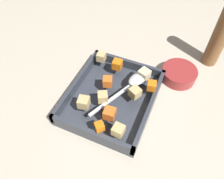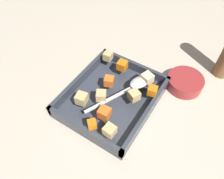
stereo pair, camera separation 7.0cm
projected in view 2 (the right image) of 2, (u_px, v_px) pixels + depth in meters
The scene contains 15 objects.
ground_plane at pixel (113, 97), 0.75m from camera, with size 4.00×4.00×0.00m, color #BCB29E.
baking_dish at pixel (112, 98), 0.73m from camera, with size 0.32×0.27×0.05m.
carrot_chunk_center at pixel (109, 81), 0.71m from camera, with size 0.03×0.03×0.03m, color orange.
carrot_chunk_rim_edge at pixel (153, 91), 0.69m from camera, with size 0.03×0.03×0.03m, color orange.
carrot_chunk_corner_ne at pixel (92, 124), 0.62m from camera, with size 0.02×0.02×0.02m, color orange.
carrot_chunk_corner_sw at pixel (122, 65), 0.76m from camera, with size 0.03×0.03×0.03m, color orange.
carrot_chunk_corner_se at pixel (104, 113), 0.64m from camera, with size 0.03×0.03×0.03m, color orange.
potato_chunk_mid_right at pixel (134, 95), 0.68m from camera, with size 0.03×0.03×0.03m, color tan.
potato_chunk_heap_side at pixel (147, 78), 0.72m from camera, with size 0.03×0.03×0.03m, color beige.
potato_chunk_front_center at pixel (82, 99), 0.67m from camera, with size 0.03×0.03×0.03m, color tan.
potato_chunk_far_left at pixel (101, 96), 0.68m from camera, with size 0.03×0.03×0.03m, color tan.
potato_chunk_near_right at pixel (110, 131), 0.60m from camera, with size 0.03×0.03×0.03m, color tan.
potato_chunk_back_center at pixel (108, 56), 0.79m from camera, with size 0.03×0.03×0.03m, color tan.
serving_spoon at pixel (136, 84), 0.71m from camera, with size 0.23×0.12×0.02m.
small_prep_bowl at pixel (185, 82), 0.77m from camera, with size 0.12×0.12×0.04m, color maroon.
Camera 2 is at (-0.38, -0.24, 0.60)m, focal length 35.62 mm.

